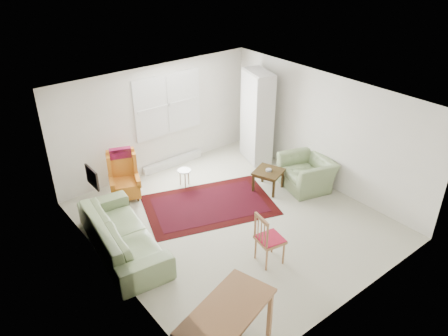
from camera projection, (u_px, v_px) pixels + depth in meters
room at (228, 160)px, 8.17m from camera, size 5.04×5.54×2.51m
rug at (209, 205)px, 9.09m from camera, size 3.01×2.42×0.03m
sofa at (122, 228)px, 7.61m from camera, size 1.23×2.49×0.97m
armchair at (307, 170)px, 9.55m from camera, size 1.20×1.30×0.84m
wingback_chair at (124, 176)px, 9.10m from camera, size 0.79×0.81×1.05m
coffee_table at (268, 180)px, 9.53m from camera, size 0.75×0.75×0.47m
stool at (185, 178)px, 9.68m from camera, size 0.32×0.32×0.41m
cabinet at (257, 117)px, 10.37m from camera, size 0.70×0.99×2.24m
desk at (227, 334)px, 5.68m from camera, size 1.51×1.05×0.87m
desk_chair at (270, 238)px, 7.34m from camera, size 0.49×0.49×0.97m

